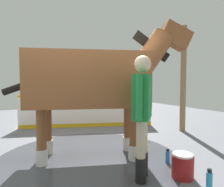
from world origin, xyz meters
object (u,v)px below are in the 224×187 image
horse (95,80)px  wash_bucket (183,166)px  handler (142,108)px  bottle_spray (168,156)px  bottle_shampoo (209,179)px

horse → wash_bucket: size_ratio=9.44×
horse → handler: bearing=-57.0°
bottle_spray → handler: bearing=18.3°
wash_bucket → bottle_spray: bearing=-110.4°
handler → wash_bucket: bearing=-160.5°
horse → handler: 1.20m
handler → bottle_spray: (-0.73, -0.24, -0.92)m
horse → bottle_shampoo: 2.34m
horse → bottle_shampoo: (-0.90, 1.71, -1.31)m
handler → bottle_shampoo: (-0.64, 0.61, -0.91)m
bottle_shampoo → bottle_spray: (-0.09, -0.86, -0.00)m
bottle_shampoo → bottle_spray: bottle_shampoo is taller
handler → bottle_spray: 1.19m
horse → bottle_spray: horse is taller
wash_bucket → bottle_spray: wash_bucket is taller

